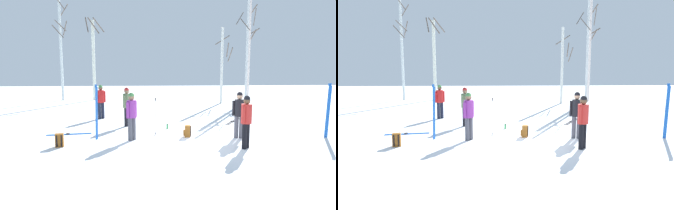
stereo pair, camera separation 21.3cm
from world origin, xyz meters
TOP-DOWN VIEW (x-y plane):
  - ground_plane at (0.00, 0.00)m, footprint 60.00×60.00m
  - person_0 at (-3.94, 4.82)m, footprint 0.45×0.34m
  - person_1 at (1.60, -0.98)m, footprint 0.39×0.40m
  - person_2 at (-2.49, 2.87)m, footprint 0.34×0.49m
  - person_3 at (1.79, 0.39)m, footprint 0.50×0.34m
  - person_4 at (-2.13, 0.30)m, footprint 0.36×0.43m
  - ski_pair_planted_0 at (-3.39, 0.51)m, footprint 0.10×0.20m
  - ski_pair_planted_1 at (5.08, 0.25)m, footprint 0.18×0.02m
  - ski_pair_lying_0 at (2.51, 3.63)m, footprint 1.13×1.65m
  - ski_pair_lying_1 at (-4.63, 1.35)m, footprint 1.69×0.42m
  - ski_poles_0 at (-1.27, 1.02)m, footprint 0.07×0.24m
  - backpack_0 at (-4.46, -0.42)m, footprint 0.29×0.32m
  - backpack_1 at (-0.08, 0.69)m, footprint 0.32×0.29m
  - water_bottle_0 at (-0.74, 2.16)m, footprint 0.08×0.08m
  - birch_tree_0 at (-8.22, 13.26)m, footprint 1.13×1.19m
  - birch_tree_1 at (-5.80, 13.32)m, footprint 1.50×1.15m
  - birch_tree_2 at (3.68, 10.74)m, footprint 1.02×1.26m
  - birch_tree_3 at (5.09, 9.69)m, footprint 1.38×1.37m
  - birch_tree_4 at (5.97, 11.90)m, footprint 0.89×1.04m

SIDE VIEW (x-z plane):
  - ground_plane at x=0.00m, z-range 0.00..0.00m
  - ski_pair_lying_0 at x=2.51m, z-range -0.01..0.03m
  - ski_pair_lying_1 at x=-4.63m, z-range -0.01..0.03m
  - water_bottle_0 at x=-0.74m, z-range -0.01..0.21m
  - backpack_0 at x=-4.46m, z-range -0.01..0.43m
  - backpack_1 at x=-0.08m, z-range -0.01..0.43m
  - ski_poles_0 at x=-1.27m, z-range 0.05..1.50m
  - person_0 at x=-3.94m, z-range 0.12..1.84m
  - person_1 at x=1.60m, z-range 0.12..1.84m
  - person_2 at x=-2.49m, z-range 0.12..1.84m
  - person_3 at x=1.79m, z-range 0.12..1.84m
  - person_4 at x=-2.13m, z-range 0.12..1.84m
  - ski_pair_planted_0 at x=-3.39m, z-range -0.01..1.99m
  - ski_pair_planted_1 at x=5.08m, z-range -0.01..2.02m
  - birch_tree_2 at x=3.68m, z-range 0.10..5.45m
  - birch_tree_1 at x=-5.80m, z-range 0.09..6.48m
  - birch_tree_3 at x=5.09m, z-range 0.13..7.35m
  - birch_tree_0 at x=-8.22m, z-range 0.07..7.97m
  - birch_tree_4 at x=5.97m, z-range 0.07..8.04m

